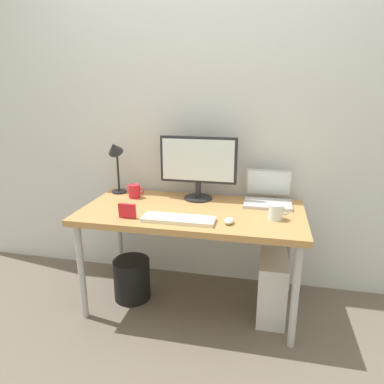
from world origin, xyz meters
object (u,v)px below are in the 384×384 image
(monitor, at_px, (198,164))
(wastebasket, at_px, (132,279))
(laptop, at_px, (268,195))
(desk_lamp, at_px, (115,156))
(coffee_mug, at_px, (135,191))
(mouse, at_px, (229,221))
(computer_tower, at_px, (272,287))
(glass_cup, at_px, (276,212))
(keyboard, at_px, (178,219))
(photo_frame, at_px, (127,211))
(desk, at_px, (192,218))

(monitor, relative_size, wastebasket, 1.81)
(laptop, distance_m, desk_lamp, 1.14)
(desk_lamp, bearing_deg, coffee_mug, -21.85)
(monitor, bearing_deg, mouse, -57.71)
(mouse, distance_m, computer_tower, 0.61)
(glass_cup, height_order, wastebasket, glass_cup)
(monitor, relative_size, coffee_mug, 4.58)
(keyboard, distance_m, photo_frame, 0.32)
(mouse, relative_size, coffee_mug, 0.76)
(monitor, height_order, glass_cup, monitor)
(keyboard, xyz_separation_m, wastebasket, (-0.40, 0.20, -0.57))
(coffee_mug, bearing_deg, wastebasket, -82.51)
(desk, distance_m, desk_lamp, 0.75)
(glass_cup, bearing_deg, keyboard, -164.64)
(laptop, relative_size, wastebasket, 1.07)
(photo_frame, height_order, wastebasket, photo_frame)
(keyboard, distance_m, computer_tower, 0.80)
(desk, bearing_deg, wastebasket, -176.43)
(mouse, bearing_deg, glass_cup, 25.64)
(desk_lamp, distance_m, glass_cup, 1.23)
(laptop, bearing_deg, mouse, -116.23)
(monitor, height_order, mouse, monitor)
(monitor, xyz_separation_m, keyboard, (-0.03, -0.46, -0.25))
(photo_frame, bearing_deg, desk_lamp, 120.01)
(laptop, height_order, photo_frame, laptop)
(keyboard, relative_size, coffee_mug, 3.71)
(keyboard, height_order, mouse, mouse)
(monitor, bearing_deg, coffee_mug, -171.94)
(desk_lamp, relative_size, wastebasket, 1.38)
(keyboard, bearing_deg, coffee_mug, 137.69)
(coffee_mug, xyz_separation_m, computer_tower, (1.01, -0.19, -0.54))
(desk, height_order, keyboard, keyboard)
(desk_lamp, bearing_deg, desk, -20.32)
(wastebasket, bearing_deg, glass_cup, -2.33)
(laptop, xyz_separation_m, photo_frame, (-0.84, -0.49, -0.01))
(wastebasket, bearing_deg, coffee_mug, 97.49)
(desk, bearing_deg, photo_frame, -145.81)
(monitor, xyz_separation_m, laptop, (0.49, 0.02, -0.20))
(glass_cup, distance_m, wastebasket, 1.15)
(computer_tower, bearing_deg, keyboard, -161.26)
(keyboard, bearing_deg, desk, 81.20)
(monitor, xyz_separation_m, mouse, (0.27, -0.43, -0.24))
(laptop, xyz_separation_m, wastebasket, (-0.92, -0.28, -0.61))
(glass_cup, bearing_deg, monitor, 151.15)
(desk, relative_size, photo_frame, 13.21)
(desk, xyz_separation_m, computer_tower, (0.55, -0.03, -0.44))
(coffee_mug, xyz_separation_m, wastebasket, (0.03, -0.19, -0.60))
(monitor, xyz_separation_m, wastebasket, (-0.43, -0.26, -0.81))
(mouse, bearing_deg, monitor, 122.29)
(desk, relative_size, computer_tower, 3.46)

